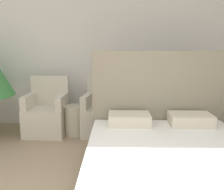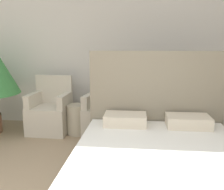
# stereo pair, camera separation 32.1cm
# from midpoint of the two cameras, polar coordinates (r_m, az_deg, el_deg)

# --- Properties ---
(wall_back) EXTENTS (10.00, 0.06, 2.90)m
(wall_back) POSITION_cam_midpoint_polar(r_m,az_deg,el_deg) (4.57, -4.43, 11.17)
(wall_back) COLOR silver
(wall_back) RESTS_ON ground_plane
(bed) EXTENTS (1.76, 2.20, 1.38)m
(bed) POSITION_cam_midpoint_polar(r_m,az_deg,el_deg) (2.62, 9.95, -15.58)
(bed) COLOR #4C4238
(bed) RESTS_ON ground_plane
(armchair_near_window_left) EXTENTS (0.67, 0.61, 0.95)m
(armchair_near_window_left) POSITION_cam_midpoint_polar(r_m,az_deg,el_deg) (4.32, -16.81, -4.67)
(armchair_near_window_left) COLOR beige
(armchair_near_window_left) RESTS_ON ground_plane
(armchair_near_window_right) EXTENTS (0.71, 0.66, 0.95)m
(armchair_near_window_right) POSITION_cam_midpoint_polar(r_m,az_deg,el_deg) (4.13, -4.14, -4.93)
(armchair_near_window_right) COLOR beige
(armchair_near_window_right) RESTS_ON ground_plane
(side_table) EXTENTS (0.32, 0.32, 0.50)m
(side_table) POSITION_cam_midpoint_polar(r_m,az_deg,el_deg) (4.17, -10.76, -5.75)
(side_table) COLOR #B7AD93
(side_table) RESTS_ON ground_plane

